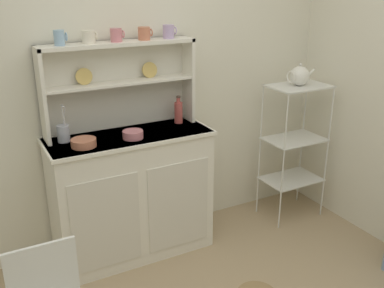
{
  "coord_description": "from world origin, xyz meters",
  "views": [
    {
      "loc": [
        -1.1,
        -1.34,
        1.91
      ],
      "look_at": [
        0.22,
        1.12,
        0.87
      ],
      "focal_mm": 41.7,
      "sensor_mm": 36.0,
      "label": 1
    }
  ],
  "objects_px": {
    "cup_sky_0": "(60,38)",
    "bowl_mixing_large": "(84,143)",
    "hutch_shelf_unit": "(118,78)",
    "porcelain_teapot": "(300,76)",
    "bakers_rack": "(295,135)",
    "jam_bottle": "(178,112)",
    "hutch_cabinet": "(132,194)",
    "utensil_jar": "(63,133)"
  },
  "relations": [
    {
      "from": "hutch_cabinet",
      "to": "cup_sky_0",
      "type": "bearing_deg",
      "value": 161.74
    },
    {
      "from": "hutch_cabinet",
      "to": "utensil_jar",
      "type": "xyz_separation_m",
      "value": [
        -0.42,
        0.08,
        0.51
      ]
    },
    {
      "from": "bakers_rack",
      "to": "porcelain_teapot",
      "type": "relative_size",
      "value": 4.66
    },
    {
      "from": "hutch_cabinet",
      "to": "utensil_jar",
      "type": "bearing_deg",
      "value": 169.42
    },
    {
      "from": "bakers_rack",
      "to": "jam_bottle",
      "type": "xyz_separation_m",
      "value": [
        -0.96,
        0.18,
        0.28
      ]
    },
    {
      "from": "hutch_shelf_unit",
      "to": "bakers_rack",
      "type": "bearing_deg",
      "value": -10.59
    },
    {
      "from": "hutch_cabinet",
      "to": "bakers_rack",
      "type": "relative_size",
      "value": 1.0
    },
    {
      "from": "hutch_shelf_unit",
      "to": "jam_bottle",
      "type": "bearing_deg",
      "value": -10.4
    },
    {
      "from": "hutch_cabinet",
      "to": "cup_sky_0",
      "type": "relative_size",
      "value": 12.06
    },
    {
      "from": "utensil_jar",
      "to": "hutch_shelf_unit",
      "type": "bearing_deg",
      "value": 11.53
    },
    {
      "from": "bowl_mixing_large",
      "to": "utensil_jar",
      "type": "bearing_deg",
      "value": 120.05
    },
    {
      "from": "hutch_cabinet",
      "to": "jam_bottle",
      "type": "xyz_separation_m",
      "value": [
        0.42,
        0.09,
        0.53
      ]
    },
    {
      "from": "hutch_cabinet",
      "to": "porcelain_teapot",
      "type": "xyz_separation_m",
      "value": [
        1.38,
        -0.09,
        0.73
      ]
    },
    {
      "from": "bakers_rack",
      "to": "bowl_mixing_large",
      "type": "distance_m",
      "value": 1.72
    },
    {
      "from": "cup_sky_0",
      "to": "hutch_shelf_unit",
      "type": "bearing_deg",
      "value": 6.25
    },
    {
      "from": "hutch_shelf_unit",
      "to": "bakers_rack",
      "type": "distance_m",
      "value": 1.51
    },
    {
      "from": "bowl_mixing_large",
      "to": "utensil_jar",
      "type": "height_order",
      "value": "utensil_jar"
    },
    {
      "from": "jam_bottle",
      "to": "porcelain_teapot",
      "type": "relative_size",
      "value": 0.83
    },
    {
      "from": "bakers_rack",
      "to": "jam_bottle",
      "type": "distance_m",
      "value": 1.02
    },
    {
      "from": "utensil_jar",
      "to": "bakers_rack",
      "type": "bearing_deg",
      "value": -5.5
    },
    {
      "from": "hutch_cabinet",
      "to": "cup_sky_0",
      "type": "distance_m",
      "value": 1.17
    },
    {
      "from": "hutch_shelf_unit",
      "to": "bowl_mixing_large",
      "type": "height_order",
      "value": "hutch_shelf_unit"
    },
    {
      "from": "hutch_shelf_unit",
      "to": "bowl_mixing_large",
      "type": "relative_size",
      "value": 6.64
    },
    {
      "from": "hutch_shelf_unit",
      "to": "jam_bottle",
      "type": "distance_m",
      "value": 0.51
    },
    {
      "from": "jam_bottle",
      "to": "utensil_jar",
      "type": "height_order",
      "value": "utensil_jar"
    },
    {
      "from": "cup_sky_0",
      "to": "jam_bottle",
      "type": "relative_size",
      "value": 0.47
    },
    {
      "from": "hutch_shelf_unit",
      "to": "hutch_cabinet",
      "type": "bearing_deg",
      "value": -90.0
    },
    {
      "from": "bowl_mixing_large",
      "to": "jam_bottle",
      "type": "distance_m",
      "value": 0.77
    },
    {
      "from": "jam_bottle",
      "to": "utensil_jar",
      "type": "relative_size",
      "value": 0.82
    },
    {
      "from": "bakers_rack",
      "to": "jam_bottle",
      "type": "height_order",
      "value": "bakers_rack"
    },
    {
      "from": "bakers_rack",
      "to": "utensil_jar",
      "type": "bearing_deg",
      "value": 174.5
    },
    {
      "from": "jam_bottle",
      "to": "porcelain_teapot",
      "type": "bearing_deg",
      "value": -10.69
    },
    {
      "from": "cup_sky_0",
      "to": "utensil_jar",
      "type": "distance_m",
      "value": 0.6
    },
    {
      "from": "cup_sky_0",
      "to": "bowl_mixing_large",
      "type": "relative_size",
      "value": 0.59
    },
    {
      "from": "hutch_cabinet",
      "to": "utensil_jar",
      "type": "distance_m",
      "value": 0.66
    },
    {
      "from": "bakers_rack",
      "to": "bowl_mixing_large",
      "type": "height_order",
      "value": "bakers_rack"
    },
    {
      "from": "bakers_rack",
      "to": "cup_sky_0",
      "type": "xyz_separation_m",
      "value": [
        -1.75,
        0.22,
        0.85
      ]
    },
    {
      "from": "hutch_cabinet",
      "to": "hutch_shelf_unit",
      "type": "distance_m",
      "value": 0.82
    },
    {
      "from": "hutch_shelf_unit",
      "to": "porcelain_teapot",
      "type": "distance_m",
      "value": 1.4
    },
    {
      "from": "hutch_shelf_unit",
      "to": "jam_bottle",
      "type": "xyz_separation_m",
      "value": [
        0.42,
        -0.08,
        -0.28
      ]
    },
    {
      "from": "hutch_cabinet",
      "to": "porcelain_teapot",
      "type": "distance_m",
      "value": 1.56
    },
    {
      "from": "cup_sky_0",
      "to": "porcelain_teapot",
      "type": "bearing_deg",
      "value": -7.08
    }
  ]
}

